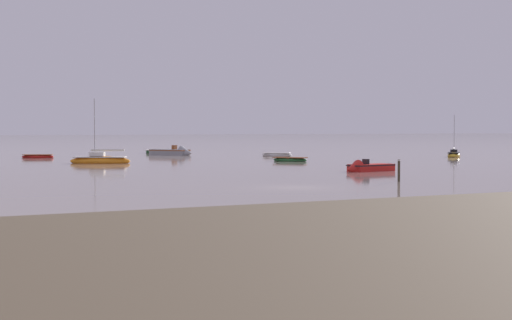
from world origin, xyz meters
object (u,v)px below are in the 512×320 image
Objects in this scene: rowboat_moored_6 at (151,152)px; mooring_post_near at (399,171)px; rowboat_moored_5 at (290,160)px; sailboat_moored_0 at (100,160)px; sailboat_moored_1 at (454,155)px; rowboat_moored_0 at (277,155)px; rowboat_moored_2 at (38,157)px; motorboat_moored_0 at (365,169)px; motorboat_moored_4 at (175,153)px.

rowboat_moored_6 is 70.93m from mooring_post_near.
mooring_post_near reaches higher than rowboat_moored_6.
sailboat_moored_0 is at bearing 41.73° from rowboat_moored_5.
rowboat_moored_5 is at bearing 139.67° from sailboat_moored_1.
rowboat_moored_0 is at bearing 101.02° from sailboat_moored_1.
rowboat_moored_0 reaches higher than rowboat_moored_2.
rowboat_moored_2 is 0.73× the size of sailboat_moored_1.
motorboat_moored_0 reaches higher than rowboat_moored_2.
rowboat_moored_2 is 1.00× the size of rowboat_moored_5.
rowboat_moored_5 is at bearing 72.34° from mooring_post_near.
mooring_post_near is at bearing -66.84° from rowboat_moored_0.
sailboat_moored_0 reaches higher than motorboat_moored_0.
motorboat_moored_4 is at bearing 83.06° from mooring_post_near.
rowboat_moored_0 is 23.30m from sailboat_moored_1.
rowboat_moored_0 is 0.77× the size of motorboat_moored_0.
mooring_post_near reaches higher than rowboat_moored_5.
sailboat_moored_1 is (29.52, -33.75, 0.05)m from rowboat_moored_6.
rowboat_moored_0 is at bearing 10.24° from motorboat_moored_4.
motorboat_moored_4 is (1.47, 47.40, 0.07)m from motorboat_moored_0.
mooring_post_near is (-10.82, -33.98, 0.56)m from rowboat_moored_5.
sailboat_moored_0 is 1.47× the size of rowboat_moored_6.
rowboat_moored_5 is 0.65× the size of motorboat_moored_4.
motorboat_moored_4 is at bearing 177.84° from rowboat_moored_0.
sailboat_moored_0 reaches higher than rowboat_moored_2.
rowboat_moored_6 reaches higher than rowboat_moored_0.
rowboat_moored_2 is 0.58× the size of sailboat_moored_0.
rowboat_moored_0 is 0.93× the size of rowboat_moored_5.
motorboat_moored_4 is 1.12× the size of sailboat_moored_1.
motorboat_moored_4 reaches higher than rowboat_moored_0.
sailboat_moored_0 is at bearing 118.45° from rowboat_moored_2.
motorboat_moored_0 is 30.87m from sailboat_moored_0.
motorboat_moored_0 reaches higher than rowboat_moored_6.
motorboat_moored_4 reaches higher than rowboat_moored_6.
mooring_post_near is (12.16, -57.66, 0.57)m from rowboat_moored_2.
rowboat_moored_6 is (-9.91, 21.17, 0.03)m from rowboat_moored_0.
rowboat_moored_2 is 19.54m from motorboat_moored_4.
rowboat_moored_0 is at bearing -58.67° from rowboat_moored_5.
sailboat_moored_1 is at bearing 17.82° from motorboat_moored_4.
rowboat_moored_5 is at bearing 28.46° from rowboat_moored_6.
mooring_post_near is (-7.27, -59.72, 0.44)m from motorboat_moored_4.
rowboat_moored_2 is 23.69m from rowboat_moored_6.
sailboat_moored_1 is at bearing 178.27° from rowboat_moored_2.
sailboat_moored_0 is at bearing -67.21° from motorboat_moored_0.
rowboat_moored_6 is (19.91, 12.84, 0.03)m from rowboat_moored_2.
rowboat_moored_6 is (1.94, 58.17, -0.03)m from motorboat_moored_0.
rowboat_moored_5 is (22.98, -23.68, 0.01)m from rowboat_moored_2.
mooring_post_near reaches higher than motorboat_moored_4.
rowboat_moored_5 is 26.60m from sailboat_moored_1.
mooring_post_near is at bearing 133.08° from sailboat_moored_0.
sailboat_moored_0 is 1.26× the size of sailboat_moored_1.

